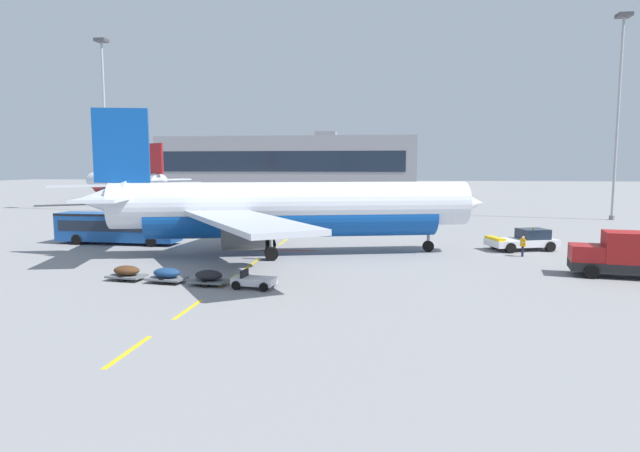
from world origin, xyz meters
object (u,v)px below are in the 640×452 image
baggage_train (188,276)px  airliner_foreground (287,209)px  ground_crew_worker (523,245)px  apron_light_mast_near (104,107)px  pushback_tug (524,240)px  fuel_service_truck (630,254)px  apron_shuttle_bus (118,226)px  apron_light_mast_far (619,95)px  airliner_mid_left (125,184)px

baggage_train → airliner_foreground: bearing=71.5°
ground_crew_worker → apron_light_mast_near: 70.51m
pushback_tug → fuel_service_truck: size_ratio=0.90×
airliner_foreground → fuel_service_truck: size_ratio=4.71×
apron_shuttle_bus → apron_light_mast_far: 66.47m
airliner_foreground → apron_light_mast_far: 54.23m
airliner_foreground → ground_crew_worker: airliner_foreground is taller
pushback_tug → fuel_service_truck: bearing=-70.3°
airliner_foreground → baggage_train: airliner_foreground is taller
ground_crew_worker → airliner_foreground: bearing=-175.4°
apron_shuttle_bus → apron_light_mast_near: 43.26m
pushback_tug → airliner_mid_left: 86.19m
airliner_foreground → pushback_tug: size_ratio=5.23×
apron_light_mast_far → airliner_foreground: bearing=-138.5°
airliner_foreground → airliner_mid_left: bearing=127.1°
pushback_tug → apron_light_mast_near: bearing=150.0°
airliner_foreground → pushback_tug: bearing=14.2°
baggage_train → apron_light_mast_near: size_ratio=0.42×
apron_light_mast_far → ground_crew_worker: bearing=-120.5°
fuel_service_truck → baggage_train: fuel_service_truck is taller
pushback_tug → apron_light_mast_far: (18.63, 29.61, 16.18)m
pushback_tug → airliner_mid_left: airliner_mid_left is taller
airliner_mid_left → baggage_train: airliner_mid_left is taller
ground_crew_worker → apron_light_mast_far: 41.85m
apron_shuttle_bus → apron_light_mast_far: apron_light_mast_far is taller
fuel_service_truck → ground_crew_worker: (-5.12, 7.98, -0.66)m
fuel_service_truck → apron_shuttle_bus: bearing=166.2°
pushback_tug → apron_light_mast_far: bearing=57.8°
ground_crew_worker → apron_shuttle_bus: bearing=176.2°
pushback_tug → baggage_train: (-24.87, -17.53, -0.37)m
airliner_foreground → apron_light_mast_near: apron_light_mast_near is taller
apron_light_mast_near → baggage_train: bearing=-56.8°
apron_shuttle_bus → baggage_train: 21.09m
airliner_mid_left → apron_light_mast_near: 26.18m
airliner_mid_left → fuel_service_truck: (70.48, -66.65, -2.14)m
pushback_tug → ground_crew_worker: bearing=-104.6°
fuel_service_truck → baggage_train: bearing=-168.6°
airliner_mid_left → apron_shuttle_bus: size_ratio=2.49×
apron_shuttle_bus → baggage_train: (13.34, -16.29, -1.22)m
apron_light_mast_near → fuel_service_truck: bearing=-36.0°
airliner_foreground → fuel_service_truck: (24.93, -6.39, -2.30)m
airliner_foreground → apron_light_mast_near: bearing=134.0°
apron_shuttle_bus → baggage_train: size_ratio=1.04×
airliner_foreground → apron_shuttle_bus: airliner_foreground is taller
fuel_service_truck → baggage_train: size_ratio=0.63×
airliner_mid_left → apron_light_mast_near: bearing=-69.7°
fuel_service_truck → baggage_train: 29.65m
apron_shuttle_bus → fuel_service_truck: size_ratio=1.66×
baggage_train → ground_crew_worker: bearing=30.1°
pushback_tug → apron_light_mast_far: 38.55m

